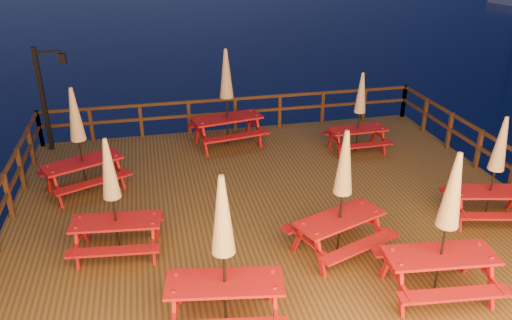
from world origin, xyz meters
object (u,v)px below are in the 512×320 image
(lamp_post, at_px, (47,90))
(picnic_table_2, at_px, (79,139))
(picnic_table_1, at_px, (360,112))
(picnic_table_0, at_px, (112,196))

(lamp_post, xyz_separation_m, picnic_table_2, (1.05, -2.89, -0.43))
(lamp_post, relative_size, picnic_table_1, 1.28)
(picnic_table_0, relative_size, picnic_table_1, 1.06)
(picnic_table_1, bearing_deg, picnic_table_0, -152.33)
(picnic_table_0, bearing_deg, picnic_table_1, 35.46)
(lamp_post, height_order, picnic_table_2, lamp_post)
(picnic_table_0, relative_size, picnic_table_2, 0.94)
(picnic_table_0, bearing_deg, lamp_post, 114.89)
(picnic_table_0, distance_m, picnic_table_1, 7.56)
(picnic_table_1, relative_size, picnic_table_2, 0.89)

